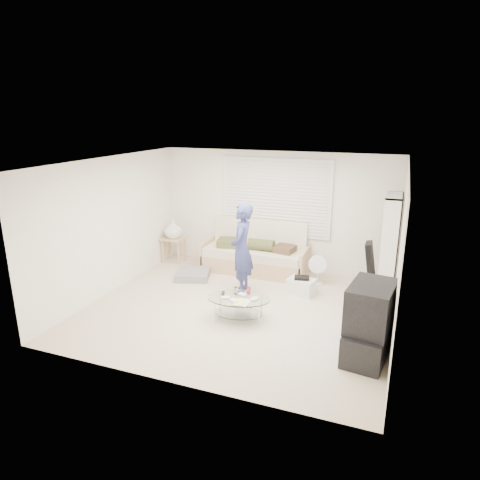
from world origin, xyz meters
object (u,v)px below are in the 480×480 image
at_px(futon_sofa, 256,255).
at_px(tv_unit, 369,322).
at_px(coffee_table, 239,302).
at_px(bookshelf, 389,245).

bearing_deg(futon_sofa, tv_unit, -46.30).
relative_size(futon_sofa, coffee_table, 1.96).
xyz_separation_m(tv_unit, coffee_table, (-2.05, 0.40, -0.21)).
height_order(futon_sofa, bookshelf, bookshelf).
height_order(tv_unit, coffee_table, tv_unit).
distance_m(futon_sofa, tv_unit, 3.65).
xyz_separation_m(futon_sofa, coffee_table, (0.47, -2.23, -0.05)).
bearing_deg(bookshelf, futon_sofa, 175.11).
relative_size(futon_sofa, bookshelf, 1.19).
xyz_separation_m(futon_sofa, tv_unit, (2.52, -2.63, 0.17)).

